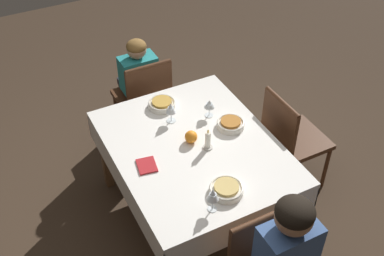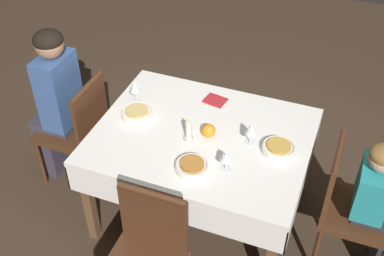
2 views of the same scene
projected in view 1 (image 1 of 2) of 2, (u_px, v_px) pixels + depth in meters
ground_plane at (194, 215)px, 3.71m from camera, size 8.00×8.00×0.00m
dining_table at (194, 154)px, 3.29m from camera, size 1.34×1.07×0.73m
chair_east at (145, 97)px, 4.03m from camera, size 0.43×0.42×0.89m
chair_south at (290, 136)px, 3.65m from camera, size 0.42×0.43×0.89m
person_child_teal at (137, 82)px, 4.12m from camera, size 0.33×0.30×0.98m
bowl_west at (226, 189)px, 2.90m from camera, size 0.21×0.21×0.06m
wine_glass_west at (213, 195)px, 2.73m from camera, size 0.07×0.07×0.17m
bowl_east at (162, 104)px, 3.54m from camera, size 0.20×0.20×0.06m
wine_glass_east at (171, 109)px, 3.36m from camera, size 0.07×0.07×0.16m
bowl_south at (231, 124)px, 3.36m from camera, size 0.20×0.20×0.06m
wine_glass_south at (209, 104)px, 3.41m from camera, size 0.08×0.08×0.14m
candle_centerpiece at (208, 141)px, 3.18m from camera, size 0.07×0.07×0.16m
orange_fruit at (191, 137)px, 3.23m from camera, size 0.09×0.09×0.09m
napkin_red_folded at (147, 165)px, 3.08m from camera, size 0.16×0.14×0.01m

